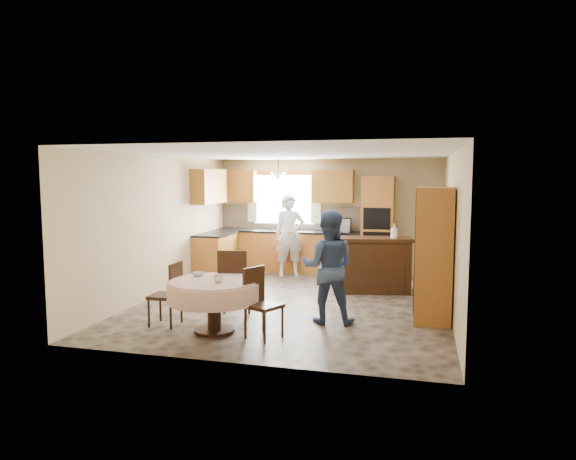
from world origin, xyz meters
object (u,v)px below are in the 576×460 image
(chair_back, at_px, (234,280))
(chair_right, at_px, (260,299))
(sideboard, at_px, (374,267))
(person_sink, at_px, (289,236))
(person_dining, at_px, (328,267))
(oven_tower, at_px, (378,226))
(dining_table, at_px, (214,292))
(cupboard, at_px, (433,254))
(chair_left, at_px, (170,291))

(chair_back, distance_m, chair_right, 0.99)
(sideboard, height_order, person_sink, person_sink)
(person_dining, bearing_deg, oven_tower, -101.03)
(person_sink, bearing_deg, dining_table, -111.91)
(sideboard, xyz_separation_m, cupboard, (0.99, -1.55, 0.51))
(sideboard, bearing_deg, chair_right, -123.56)
(cupboard, distance_m, chair_right, 2.73)
(oven_tower, xyz_separation_m, person_dining, (-0.40, -3.79, -0.24))
(dining_table, relative_size, chair_right, 1.35)
(sideboard, xyz_separation_m, person_dining, (-0.48, -2.15, 0.34))
(chair_left, xyz_separation_m, person_dining, (2.16, 0.72, 0.31))
(person_dining, bearing_deg, cupboard, -162.87)
(chair_left, distance_m, person_dining, 2.30)
(dining_table, height_order, chair_back, chair_back)
(oven_tower, relative_size, sideboard, 1.59)
(oven_tower, bearing_deg, chair_right, -103.88)
(dining_table, bearing_deg, chair_right, -4.82)
(oven_tower, xyz_separation_m, chair_back, (-1.80, -3.94, -0.48))
(chair_back, bearing_deg, chair_right, 119.48)
(chair_left, bearing_deg, chair_back, 126.69)
(chair_back, bearing_deg, dining_table, 76.46)
(chair_left, bearing_deg, sideboard, 136.97)
(cupboard, relative_size, person_dining, 1.20)
(cupboard, bearing_deg, person_dining, -157.89)
(oven_tower, distance_m, cupboard, 3.37)
(chair_left, bearing_deg, oven_tower, 150.06)
(chair_left, xyz_separation_m, person_sink, (0.74, 4.00, 0.36))
(cupboard, relative_size, chair_left, 2.16)
(sideboard, distance_m, chair_right, 3.29)
(sideboard, height_order, dining_table, sideboard)
(oven_tower, relative_size, person_dining, 1.30)
(dining_table, xyz_separation_m, chair_left, (-0.73, 0.12, -0.05))
(chair_left, bearing_deg, person_dining, 108.07)
(dining_table, distance_m, chair_left, 0.74)
(chair_right, height_order, person_sink, person_sink)
(dining_table, height_order, chair_left, chair_left)
(cupboard, xyz_separation_m, person_dining, (-1.47, -0.60, -0.16))
(chair_left, relative_size, chair_back, 0.87)
(sideboard, distance_m, person_dining, 2.23)
(oven_tower, bearing_deg, chair_left, -119.54)
(cupboard, relative_size, dining_table, 1.56)
(sideboard, distance_m, person_sink, 2.25)
(sideboard, xyz_separation_m, dining_table, (-1.91, -2.99, 0.08))
(dining_table, bearing_deg, oven_tower, 68.44)
(chair_back, height_order, person_dining, person_dining)
(sideboard, bearing_deg, cupboard, -68.77)
(person_sink, bearing_deg, chair_right, -102.78)
(cupboard, distance_m, dining_table, 3.27)
(cupboard, bearing_deg, person_sink, 137.10)
(chair_back, xyz_separation_m, chair_right, (0.64, -0.75, -0.06))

